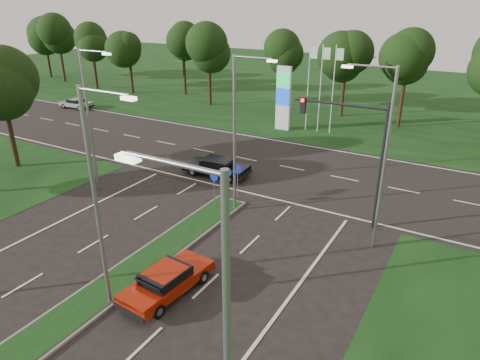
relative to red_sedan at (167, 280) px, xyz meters
The scene contains 15 objects.
verge_far 47.24m from the red_sedan, 92.82° to the left, with size 160.00×50.00×0.02m, color black.
cross_road 16.36m from the red_sedan, 98.18° to the left, with size 160.00×12.00×0.02m, color black.
median_kerb 4.51m from the red_sedan, 121.36° to the right, with size 2.00×26.00×0.12m, color slate.
streetlight_median_near 4.98m from the red_sedan, 126.12° to the right, with size 2.53×0.22×9.00m.
streetlight_median_far 9.41m from the red_sedan, 99.20° to the left, with size 2.53×0.22×9.00m.
streetlight_left_far 13.07m from the red_sedan, 149.81° to the left, with size 2.53×0.22×9.00m.
streetlight_right_far 11.34m from the red_sedan, 51.65° to the left, with size 2.53×0.22×9.00m.
streetlight_right_near 9.77m from the red_sedan, 41.95° to the right, with size 2.53×0.22×9.00m.
traffic_signal 11.98m from the red_sedan, 64.47° to the left, with size 5.10×0.42×7.00m.
median_signs 8.96m from the red_sedan, 105.17° to the left, with size 1.16×1.76×2.38m.
gas_pylon 26.09m from the red_sedan, 103.62° to the left, with size 5.80×1.26×8.00m.
treeline_far 32.78m from the red_sedan, 93.96° to the left, with size 6.00×6.00×9.90m.
red_sedan is the anchor object (origin of this frame).
navy_sedan 13.33m from the red_sedan, 113.90° to the left, with size 4.73×2.25×1.26m.
far_car_a 37.15m from the red_sedan, 145.24° to the left, with size 3.96×1.92×1.11m.
Camera 1 is at (12.56, -3.61, 11.62)m, focal length 32.00 mm.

